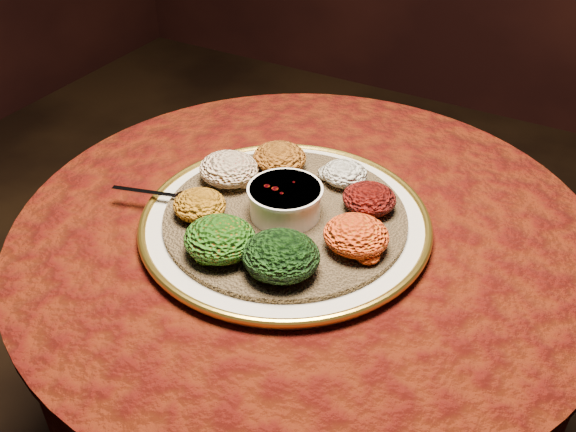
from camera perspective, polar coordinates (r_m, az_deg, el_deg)
The scene contains 13 objects.
table at distance 1.17m, azimuth 1.43°, elevation -7.66°, with size 0.96×0.96×0.73m.
platter at distance 1.03m, azimuth -0.25°, elevation -0.52°, with size 0.48×0.48×0.02m.
injera at distance 1.03m, azimuth -0.25°, elevation -0.04°, with size 0.39×0.39×0.01m, color brown.
stew_bowl at distance 1.01m, azimuth -0.26°, elevation 1.51°, with size 0.12×0.12×0.05m.
spoon at distance 1.07m, azimuth -9.48°, elevation 1.72°, with size 0.15×0.06×0.01m.
portion_ayib at distance 1.09m, azimuth 5.06°, elevation 3.78°, with size 0.08×0.07×0.04m, color silver.
portion_kitfo at distance 1.03m, azimuth 7.24°, elevation 1.55°, with size 0.09×0.08×0.04m, color black.
portion_tikil at distance 0.95m, azimuth 6.08°, elevation -1.72°, with size 0.10×0.09×0.05m, color #BC760F.
portion_gomen at distance 0.90m, azimuth -0.63°, elevation -3.53°, with size 0.11×0.11×0.05m, color black.
portion_mixveg at distance 0.94m, azimuth -6.07°, elevation -2.04°, with size 0.11×0.10×0.05m, color #A9470A.
portion_kik at distance 1.02m, azimuth -7.87°, elevation 0.98°, with size 0.09×0.08×0.04m, color #B2690F.
portion_timatim at distance 1.09m, azimuth -5.28°, elevation 4.18°, with size 0.10×0.10×0.05m, color #710A06.
portion_shiro at distance 1.12m, azimuth -0.75°, elevation 5.21°, with size 0.09×0.09×0.05m, color #904B11.
Camera 1 is at (0.38, -0.74, 1.37)m, focal length 40.00 mm.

